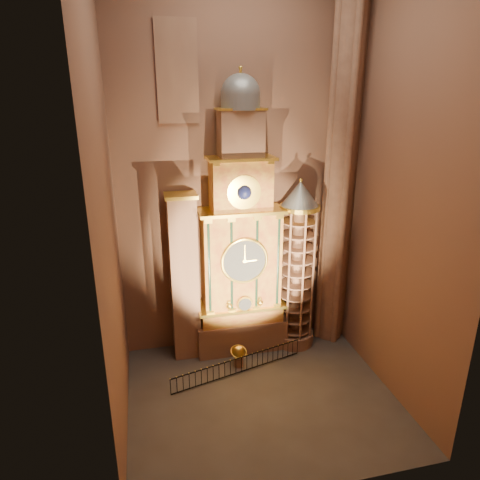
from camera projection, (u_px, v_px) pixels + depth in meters
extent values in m
plane|color=#383330|center=(261.00, 396.00, 23.00)|extent=(14.00, 14.00, 0.00)
plane|color=brown|center=(237.00, 174.00, 24.93)|extent=(22.00, 0.00, 22.00)
plane|color=brown|center=(105.00, 205.00, 17.91)|extent=(0.00, 22.00, 22.00)
plane|color=brown|center=(403.00, 189.00, 20.91)|extent=(0.00, 22.00, 22.00)
cube|color=#8C634C|center=(240.00, 332.00, 27.28)|extent=(5.60, 2.20, 2.00)
cube|color=maroon|center=(240.00, 311.00, 26.79)|extent=(5.00, 2.00, 1.00)
cube|color=#FFD94B|center=(241.00, 304.00, 26.56)|extent=(5.40, 2.30, 0.18)
cube|color=maroon|center=(240.00, 259.00, 25.65)|extent=(4.60, 2.00, 6.00)
cylinder|color=black|center=(209.00, 268.00, 24.42)|extent=(0.32, 0.32, 5.60)
cylinder|color=black|center=(231.00, 266.00, 24.69)|extent=(0.32, 0.32, 5.60)
cylinder|color=black|center=(256.00, 264.00, 25.02)|extent=(0.32, 0.32, 5.60)
cylinder|color=black|center=(277.00, 262.00, 25.29)|extent=(0.32, 0.32, 5.60)
cube|color=#FFD94B|center=(241.00, 211.00, 24.60)|extent=(5.00, 2.25, 0.18)
cylinder|color=#2D3033|center=(244.00, 261.00, 24.62)|extent=(2.60, 0.12, 2.60)
torus|color=#FFD94B|center=(245.00, 261.00, 24.57)|extent=(2.80, 0.16, 2.80)
cylinder|color=#FFD94B|center=(245.00, 304.00, 25.36)|extent=(0.90, 0.10, 0.90)
sphere|color=#FFD94B|center=(229.00, 306.00, 25.22)|extent=(0.36, 0.36, 0.36)
sphere|color=#FFD94B|center=(260.00, 303.00, 25.63)|extent=(0.36, 0.36, 0.36)
cube|color=maroon|center=(240.00, 186.00, 24.18)|extent=(3.40, 1.80, 3.00)
sphere|color=#0C123F|center=(244.00, 192.00, 23.40)|extent=(0.80, 0.80, 0.80)
cube|color=#FFD94B|center=(241.00, 158.00, 23.62)|extent=(3.80, 2.00, 0.15)
cube|color=#8C634C|center=(240.00, 135.00, 23.26)|extent=(2.40, 1.60, 2.60)
sphere|color=slate|center=(240.00, 94.00, 22.58)|extent=(2.10, 2.10, 2.10)
cylinder|color=#FFD94B|center=(241.00, 76.00, 22.28)|extent=(0.14, 0.14, 0.80)
cube|color=#8C634C|center=(184.00, 280.00, 25.25)|extent=(1.60, 1.40, 10.00)
cube|color=#FFD94B|center=(187.00, 313.00, 25.51)|extent=(1.35, 0.10, 2.10)
cube|color=#471713|center=(187.00, 314.00, 25.46)|extent=(1.05, 0.04, 1.75)
cube|color=#FFD94B|center=(185.00, 273.00, 24.66)|extent=(1.35, 0.10, 2.10)
cube|color=#471713|center=(185.00, 274.00, 24.61)|extent=(1.05, 0.04, 1.75)
cube|color=#FFD94B|center=(183.00, 231.00, 23.81)|extent=(1.35, 0.10, 2.10)
cube|color=#471713|center=(183.00, 231.00, 23.76)|extent=(1.05, 0.04, 1.75)
cube|color=#FFD94B|center=(181.00, 196.00, 23.58)|extent=(1.80, 1.60, 0.20)
cylinder|color=#8C634C|center=(293.00, 336.00, 27.95)|extent=(2.50, 2.50, 0.80)
cylinder|color=#8C634C|center=(296.00, 273.00, 26.48)|extent=(0.70, 0.70, 8.20)
cylinder|color=#FFD94B|center=(300.00, 207.00, 25.11)|extent=(2.40, 2.40, 0.25)
cone|color=slate|center=(300.00, 194.00, 24.85)|extent=(2.30, 2.30, 1.50)
sphere|color=#FFD94B|center=(301.00, 180.00, 24.58)|extent=(0.20, 0.20, 0.20)
cylinder|color=#8C634C|center=(341.00, 172.00, 25.32)|extent=(1.60, 1.60, 22.00)
cylinder|color=#8C634C|center=(353.00, 172.00, 25.49)|extent=(0.44, 0.44, 22.00)
cylinder|color=#8C634C|center=(328.00, 173.00, 25.15)|extent=(0.44, 0.44, 22.00)
cylinder|color=#8C634C|center=(335.00, 170.00, 26.05)|extent=(0.44, 0.44, 22.00)
cylinder|color=#8C634C|center=(347.00, 175.00, 24.58)|extent=(0.44, 0.44, 22.00)
cube|color=navy|center=(177.00, 72.00, 22.40)|extent=(2.00, 0.10, 5.00)
cube|color=#8C634C|center=(177.00, 72.00, 22.34)|extent=(2.20, 0.06, 5.20)
cylinder|color=#8C634C|center=(239.00, 361.00, 25.48)|extent=(0.52, 0.52, 0.61)
sphere|color=gold|center=(239.00, 351.00, 25.25)|extent=(0.79, 0.79, 0.79)
torus|color=gold|center=(239.00, 351.00, 25.25)|extent=(1.08, 1.03, 0.42)
cube|color=black|center=(239.00, 358.00, 24.53)|extent=(7.99, 2.18, 0.04)
cube|color=black|center=(239.00, 372.00, 24.84)|extent=(7.99, 2.18, 0.04)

